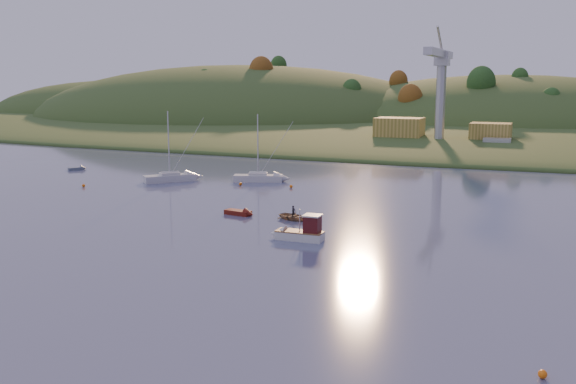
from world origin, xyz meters
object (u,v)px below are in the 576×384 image
at_px(canoe, 293,216).
at_px(sailboat_near, 170,177).
at_px(red_tender, 243,213).
at_px(fishing_boat, 296,232).
at_px(grey_dinghy, 80,168).
at_px(sailboat_far, 258,177).

bearing_deg(canoe, sailboat_near, 78.38).
height_order(canoe, red_tender, red_tender).
distance_m(fishing_boat, grey_dinghy, 64.78).
relative_size(sailboat_near, canoe, 2.91).
bearing_deg(grey_dinghy, fishing_boat, -83.83).
relative_size(sailboat_far, canoe, 2.79).
bearing_deg(sailboat_far, sailboat_near, -176.65).
distance_m(fishing_boat, sailboat_near, 42.88).
bearing_deg(red_tender, canoe, 9.77).
bearing_deg(sailboat_near, red_tender, -87.34).
bearing_deg(red_tender, fishing_boat, -30.24).
bearing_deg(fishing_boat, grey_dinghy, -31.98).
distance_m(sailboat_near, red_tender, 29.38).
xyz_separation_m(canoe, grey_dinghy, (-51.90, 24.35, -0.16)).
bearing_deg(canoe, red_tender, 111.56).
bearing_deg(fishing_boat, red_tender, -41.10).
distance_m(sailboat_far, canoe, 29.15).
distance_m(sailboat_far, grey_dinghy, 35.91).
bearing_deg(sailboat_far, grey_dinghy, 160.43).
distance_m(sailboat_far, red_tender, 26.16).
xyz_separation_m(sailboat_far, grey_dinghy, (-35.91, -0.02, -0.46)).
relative_size(sailboat_far, grey_dinghy, 3.29).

